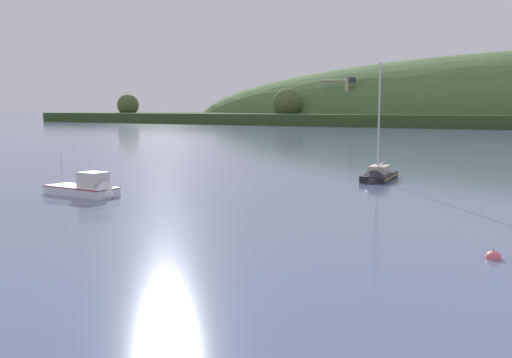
{
  "coord_description": "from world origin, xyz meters",
  "views": [
    {
      "loc": [
        26.4,
        3.95,
        6.48
      ],
      "look_at": [
        4.64,
        39.81,
        1.44
      ],
      "focal_mm": 41.53,
      "sensor_mm": 36.0,
      "label": 1
    }
  ],
  "objects_px": {
    "dockside_crane": "(346,102)",
    "mooring_buoy_foreground": "(493,259)",
    "fishing_boat_moored": "(88,191)",
    "sailboat_far_left": "(377,179)"
  },
  "relations": [
    {
      "from": "dockside_crane",
      "to": "mooring_buoy_foreground",
      "type": "bearing_deg",
      "value": 111.08
    },
    {
      "from": "dockside_crane",
      "to": "fishing_boat_moored",
      "type": "distance_m",
      "value": 195.52
    },
    {
      "from": "dockside_crane",
      "to": "mooring_buoy_foreground",
      "type": "height_order",
      "value": "dockside_crane"
    },
    {
      "from": "sailboat_far_left",
      "to": "fishing_boat_moored",
      "type": "bearing_deg",
      "value": -44.51
    },
    {
      "from": "fishing_boat_moored",
      "to": "sailboat_far_left",
      "type": "bearing_deg",
      "value": 53.57
    },
    {
      "from": "fishing_boat_moored",
      "to": "dockside_crane",
      "type": "bearing_deg",
      "value": 108.09
    },
    {
      "from": "dockside_crane",
      "to": "sailboat_far_left",
      "type": "bearing_deg",
      "value": 110.23
    },
    {
      "from": "dockside_crane",
      "to": "mooring_buoy_foreground",
      "type": "distance_m",
      "value": 209.49
    },
    {
      "from": "dockside_crane",
      "to": "fishing_boat_moored",
      "type": "bearing_deg",
      "value": 103.8
    },
    {
      "from": "dockside_crane",
      "to": "sailboat_far_left",
      "type": "relative_size",
      "value": 1.61
    }
  ]
}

